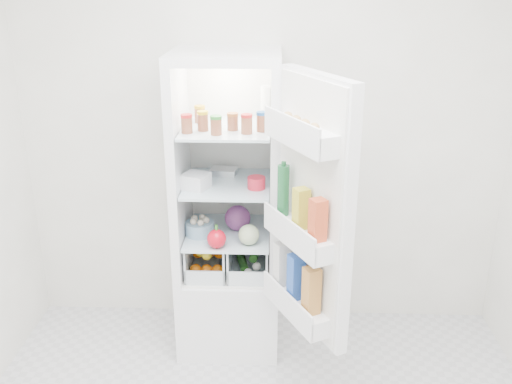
{
  "coord_description": "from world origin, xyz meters",
  "views": [
    {
      "loc": [
        0.08,
        -1.9,
        2.18
      ],
      "look_at": [
        -0.03,
        0.95,
        1.09
      ],
      "focal_mm": 40.0,
      "sensor_mm": 36.0,
      "label": 1
    }
  ],
  "objects_px": {
    "red_cabbage": "(238,218)",
    "fridge_door": "(309,215)",
    "mushroom_bowl": "(200,228)",
    "refrigerator": "(230,239)"
  },
  "relations": [
    {
      "from": "red_cabbage",
      "to": "mushroom_bowl",
      "type": "xyz_separation_m",
      "value": [
        -0.22,
        -0.07,
        -0.04
      ]
    },
    {
      "from": "mushroom_bowl",
      "to": "refrigerator",
      "type": "bearing_deg",
      "value": 33.27
    },
    {
      "from": "refrigerator",
      "to": "fridge_door",
      "type": "relative_size",
      "value": 1.38
    },
    {
      "from": "red_cabbage",
      "to": "fridge_door",
      "type": "bearing_deg",
      "value": -55.82
    },
    {
      "from": "red_cabbage",
      "to": "fridge_door",
      "type": "xyz_separation_m",
      "value": [
        0.39,
        -0.57,
        0.27
      ]
    },
    {
      "from": "fridge_door",
      "to": "mushroom_bowl",
      "type": "bearing_deg",
      "value": 23.02
    },
    {
      "from": "refrigerator",
      "to": "red_cabbage",
      "type": "bearing_deg",
      "value": -31.87
    },
    {
      "from": "red_cabbage",
      "to": "mushroom_bowl",
      "type": "height_order",
      "value": "red_cabbage"
    },
    {
      "from": "mushroom_bowl",
      "to": "fridge_door",
      "type": "distance_m",
      "value": 0.84
    },
    {
      "from": "fridge_door",
      "to": "refrigerator",
      "type": "bearing_deg",
      "value": 8.42
    }
  ]
}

